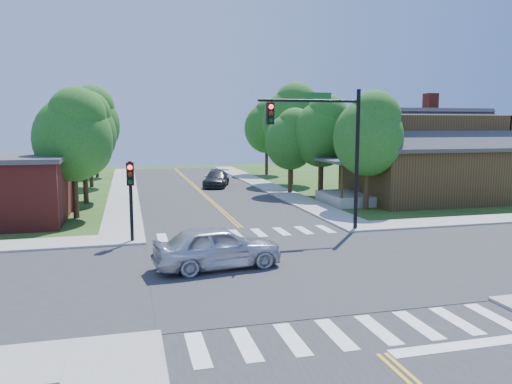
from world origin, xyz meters
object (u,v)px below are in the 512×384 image
object	(u,v)px
car_silver	(217,248)
car_dgrey	(216,179)
signal_mast_ne	(326,137)
house_ne	(424,154)
signal_pole_nw	(131,186)

from	to	relation	value
car_silver	car_dgrey	world-z (taller)	car_silver
signal_mast_ne	car_silver	bearing A→B (deg)	-141.91
house_ne	car_silver	xyz separation A→B (m)	(-17.62, -13.68, -2.50)
signal_pole_nw	house_ne	bearing A→B (deg)	22.69
house_ne	car_dgrey	world-z (taller)	house_ne
signal_mast_ne	house_ne	world-z (taller)	signal_mast_ne
signal_pole_nw	house_ne	size ratio (longest dim) A/B	0.29
signal_mast_ne	house_ne	bearing A→B (deg)	37.68
house_ne	car_dgrey	distance (m)	17.58
car_silver	car_dgrey	size ratio (longest dim) A/B	0.99
signal_mast_ne	car_dgrey	world-z (taller)	signal_mast_ne
signal_mast_ne	car_silver	distance (m)	9.10
signal_pole_nw	car_silver	distance (m)	6.18
house_ne	car_silver	bearing A→B (deg)	-142.17
signal_pole_nw	signal_mast_ne	bearing A→B (deg)	0.07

